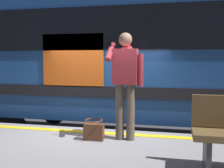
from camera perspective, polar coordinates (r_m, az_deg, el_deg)
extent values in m
cube|color=yellow|center=(5.08, -3.25, -10.05)|extent=(13.27, 0.16, 0.01)
cube|color=slate|center=(6.84, 0.68, -13.73)|extent=(17.60, 0.08, 0.16)
cube|color=slate|center=(8.18, 2.85, -10.52)|extent=(17.60, 0.08, 0.16)
cube|color=#1E478C|center=(7.04, 12.19, 6.08)|extent=(11.58, 3.02, 2.94)
cube|color=black|center=(5.55, 12.08, 11.65)|extent=(11.00, 0.03, 0.90)
cube|color=black|center=(5.56, 11.82, -2.04)|extent=(11.00, 0.03, 0.24)
cube|color=#D85919|center=(5.90, -8.20, 4.89)|extent=(1.36, 0.02, 1.13)
cylinder|color=black|center=(7.20, -20.22, -8.93)|extent=(0.84, 0.12, 0.84)
cylinder|color=black|center=(9.27, -12.01, -5.57)|extent=(0.84, 0.12, 0.84)
cylinder|color=brown|center=(4.54, 3.86, -5.91)|extent=(0.14, 0.14, 0.93)
cylinder|color=brown|center=(4.58, 1.62, -5.83)|extent=(0.14, 0.14, 0.93)
cube|color=maroon|center=(4.47, 2.78, 3.64)|extent=(0.40, 0.24, 0.58)
sphere|color=maroon|center=(4.63, 3.15, 7.02)|extent=(0.20, 0.20, 0.20)
sphere|color=tan|center=(4.48, 2.81, 9.25)|extent=(0.22, 0.22, 0.22)
cylinder|color=maroon|center=(4.44, 5.96, 2.85)|extent=(0.09, 0.09, 0.52)
cylinder|color=maroon|center=(4.44, -0.33, 6.71)|extent=(0.09, 0.42, 0.33)
cube|color=black|center=(4.35, -0.64, 8.85)|extent=(0.07, 0.02, 0.15)
cube|color=#59331E|center=(4.61, -3.80, -9.94)|extent=(0.33, 0.14, 0.27)
torus|color=#59331E|center=(4.56, -3.82, -7.54)|extent=(0.30, 0.30, 0.02)
cube|color=#333338|center=(3.56, 19.19, -13.39)|extent=(0.06, 0.40, 0.45)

